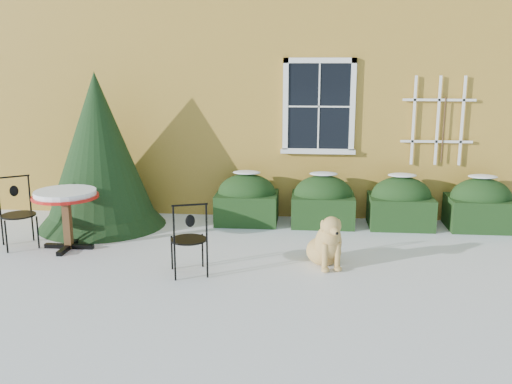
# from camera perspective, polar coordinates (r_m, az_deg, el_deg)

# --- Properties ---
(ground) EXTENTS (80.00, 80.00, 0.00)m
(ground) POSITION_cam_1_polar(r_m,az_deg,el_deg) (7.47, -0.71, -8.46)
(ground) COLOR white
(ground) RESTS_ON ground
(house) EXTENTS (12.40, 8.40, 6.40)m
(house) POSITION_cam_1_polar(r_m,az_deg,el_deg) (13.95, 2.34, 14.90)
(house) COLOR gold
(house) RESTS_ON ground
(hedge_row) EXTENTS (4.95, 0.80, 0.91)m
(hedge_row) POSITION_cam_1_polar(r_m,az_deg,el_deg) (9.79, 10.51, -1.03)
(hedge_row) COLOR black
(hedge_row) RESTS_ON ground
(evergreen_shrub) EXTENTS (2.12, 2.12, 2.57)m
(evergreen_shrub) POSITION_cam_1_polar(r_m,az_deg,el_deg) (9.86, -15.37, 2.59)
(evergreen_shrub) COLOR black
(evergreen_shrub) RESTS_ON ground
(bistro_table) EXTENTS (0.96, 0.96, 0.89)m
(bistro_table) POSITION_cam_1_polar(r_m,az_deg,el_deg) (8.80, -18.50, -0.79)
(bistro_table) COLOR black
(bistro_table) RESTS_ON ground
(patio_chair_near) EXTENTS (0.56, 0.55, 0.99)m
(patio_chair_near) POSITION_cam_1_polar(r_m,az_deg,el_deg) (7.43, -6.71, -4.61)
(patio_chair_near) COLOR black
(patio_chair_near) RESTS_ON ground
(patio_chair_far) EXTENTS (0.65, 0.65, 1.05)m
(patio_chair_far) POSITION_cam_1_polar(r_m,az_deg,el_deg) (9.24, -22.74, -1.88)
(patio_chair_far) COLOR black
(patio_chair_far) RESTS_ON ground
(dog) EXTENTS (0.62, 0.85, 0.76)m
(dog) POSITION_cam_1_polar(r_m,az_deg,el_deg) (7.80, 7.10, -5.25)
(dog) COLOR tan
(dog) RESTS_ON ground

